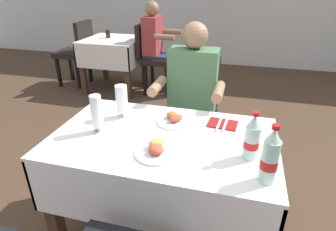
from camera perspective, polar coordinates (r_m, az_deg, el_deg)
The scene contains 15 objects.
main_dining_table at distance 1.65m, azimuth -0.92°, elevation -9.40°, with size 1.23×0.77×0.74m.
chair_far_diner_seat at distance 2.32m, azimuth 4.37°, elevation 1.20°, with size 0.44×0.50×0.97m.
seated_diner_far at distance 2.15m, azimuth 4.72°, elevation 3.71°, with size 0.50×0.46×1.26m.
plate_near_camera at distance 1.41m, azimuth -2.32°, elevation -6.96°, with size 0.23×0.23×0.06m.
plate_far_diner at distance 1.70m, azimuth 1.38°, elevation -0.85°, with size 0.23×0.23×0.06m.
beer_glass_left at distance 1.75m, azimuth -9.39°, elevation 2.94°, with size 0.07×0.07×0.21m.
beer_glass_middle at distance 1.60m, azimuth -14.26°, elevation 0.30°, with size 0.07×0.07×0.22m.
cola_bottle_primary at distance 1.25m, azimuth 20.03°, elevation -8.07°, with size 0.07×0.07×0.27m.
cola_bottle_secondary at distance 1.38m, azimuth 16.71°, elevation -4.55°, with size 0.07×0.07×0.25m.
napkin_cutlery_set at distance 1.71m, azimuth 11.04°, elevation -1.66°, with size 0.18×0.19×0.01m.
background_dining_table at distance 4.28m, azimuth -10.96°, elevation 12.50°, with size 0.80×0.80×0.74m.
background_chair_left at distance 4.57m, azimuth -18.07°, elevation 12.67°, with size 0.50×0.44×0.97m.
background_chair_right at distance 4.05m, azimuth -2.96°, elevation 12.27°, with size 0.50×0.44×0.97m.
background_patron at distance 4.00m, azimuth -2.32°, elevation 14.41°, with size 0.46×0.50×1.26m.
background_table_tumbler at distance 4.32m, azimuth -12.11°, elevation 15.94°, with size 0.06×0.06×0.11m, color black.
Camera 1 is at (0.25, -1.18, 1.53)m, focal length 29.96 mm.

